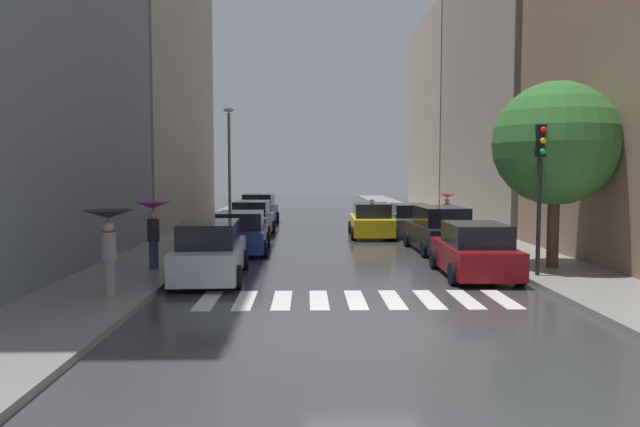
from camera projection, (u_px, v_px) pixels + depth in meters
ground_plane at (326, 223)px, 36.01m from camera, size 28.00×72.00×0.04m
sidewalk_left at (219, 222)px, 35.86m from camera, size 3.00×72.00×0.15m
sidewalk_right at (433, 221)px, 36.15m from camera, size 3.00×72.00×0.15m
crosswalk_stripes at (356, 300)px, 14.47m from camera, size 7.65×2.20×0.01m
building_left_mid at (138, 39)px, 34.35m from camera, size 6.00×17.13×21.51m
building_right_mid at (523, 74)px, 33.30m from camera, size 6.00×14.24×17.22m
building_right_far at (460, 115)px, 47.08m from camera, size 6.00×12.53×15.14m
parked_car_left_nearest at (210, 252)px, 17.19m from camera, size 2.14×4.80×1.69m
parked_car_left_second at (241, 233)px, 22.80m from camera, size 2.22×4.29×1.59m
parked_car_left_third at (252, 220)px, 28.43m from camera, size 2.07×4.42×1.71m
parked_car_left_fourth at (259, 210)px, 34.67m from camera, size 2.19×4.55×1.81m
parked_car_right_nearest at (475, 252)px, 17.59m from camera, size 2.12×4.19×1.61m
parked_car_right_second at (440, 231)px, 23.02m from camera, size 2.23×4.76×1.77m
parked_car_right_third at (410, 220)px, 28.86m from camera, size 2.19×4.53×1.54m
taxi_midroad at (371, 221)px, 28.20m from camera, size 2.18×4.56×1.81m
pedestrian_foreground at (447, 204)px, 29.99m from camera, size 0.91×0.91×1.84m
pedestrian_near_tree at (108, 230)px, 14.20m from camera, size 1.18×1.18×2.07m
pedestrian_by_kerb at (153, 219)px, 18.04m from camera, size 1.10×1.10×2.06m
street_tree_right at (555, 144)px, 18.26m from camera, size 3.82×3.82×5.76m
traffic_light_right_corner at (540, 166)px, 16.82m from camera, size 0.30×0.42×4.30m
lamp_post_left at (229, 157)px, 33.29m from camera, size 0.60×0.28×6.51m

